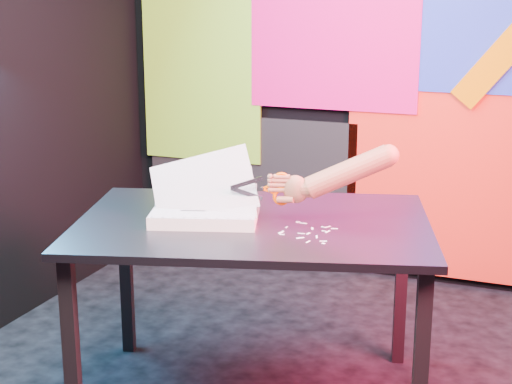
% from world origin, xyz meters
% --- Properties ---
extents(room, '(3.01, 3.01, 2.71)m').
position_xyz_m(room, '(0.00, 0.00, 1.35)').
color(room, black).
rests_on(room, ground).
extents(backdrop, '(2.88, 0.05, 2.08)m').
position_xyz_m(backdrop, '(0.06, 1.46, 0.96)').
color(backdrop, red).
rests_on(backdrop, ground).
extents(work_table, '(1.53, 1.23, 0.75)m').
position_xyz_m(work_table, '(-0.11, -0.08, 0.67)').
color(work_table, black).
rests_on(work_table, ground).
extents(printout_stack, '(0.49, 0.40, 0.30)m').
position_xyz_m(printout_stack, '(-0.28, -0.14, 0.78)').
color(printout_stack, silver).
rests_on(printout_stack, work_table).
extents(scissors, '(0.22, 0.07, 0.13)m').
position_xyz_m(scissors, '(-0.02, -0.07, 0.88)').
color(scissors, '#AEAFBB').
rests_on(scissors, printout_stack).
extents(hand_forearm, '(0.45, 0.18, 0.23)m').
position_xyz_m(hand_forearm, '(0.20, 0.00, 0.94)').
color(hand_forearm, '#934D41').
rests_on(hand_forearm, work_table).
extents(paper_clippings, '(0.19, 0.23, 0.00)m').
position_xyz_m(paper_clippings, '(0.14, -0.14, 0.75)').
color(paper_clippings, white).
rests_on(paper_clippings, work_table).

